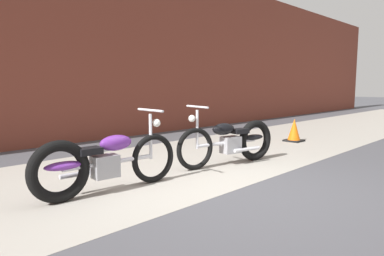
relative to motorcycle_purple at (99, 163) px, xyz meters
The scene contains 6 objects.
ground_plane 1.76m from the motorcycle_purple, 40.44° to the right, with size 80.00×80.00×0.00m, color #47474C.
sidewalk_slab 1.50m from the motorcycle_purple, 26.10° to the left, with size 36.00×3.50×0.01m, color #9E998E.
brick_building_wall 4.71m from the motorcycle_purple, 72.31° to the left, with size 36.00×0.50×4.68m, color brown.
motorcycle_purple is the anchor object (origin of this frame).
motorcycle_black 2.52m from the motorcycle_purple, ahead, with size 1.98×0.71×1.03m.
traffic_cone 5.46m from the motorcycle_purple, ahead, with size 0.40×0.40×0.55m.
Camera 1 is at (-3.49, -2.65, 1.34)m, focal length 32.56 mm.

